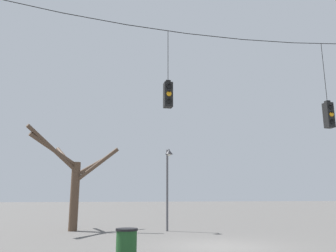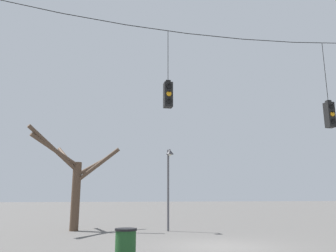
% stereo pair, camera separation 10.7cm
% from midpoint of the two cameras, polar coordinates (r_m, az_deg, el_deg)
% --- Properties ---
extents(ground_plane, '(200.00, 200.00, 0.00)m').
position_cam_midpoint_polar(ground_plane, '(13.27, 9.44, -20.01)').
color(ground_plane, '#565451').
extents(span_wire, '(17.70, 0.03, 0.66)m').
position_cam_midpoint_polar(span_wire, '(14.80, 8.31, 15.93)').
color(span_wire, black).
extents(traffic_light_near_left_pole, '(0.34, 0.58, 3.30)m').
position_cam_midpoint_polar(traffic_light_near_left_pole, '(13.12, 0.24, 5.54)').
color(traffic_light_near_left_pole, black).
extents(traffic_light_over_intersection, '(0.34, 0.58, 3.99)m').
position_cam_midpoint_polar(traffic_light_over_intersection, '(16.12, 26.48, 1.86)').
color(traffic_light_over_intersection, black).
extents(street_lamp, '(0.43, 0.75, 4.44)m').
position_cam_midpoint_polar(street_lamp, '(18.34, 0.34, -7.96)').
color(street_lamp, '#515156').
rests_on(street_lamp, ground_plane).
extents(bare_tree, '(4.89, 4.91, 5.50)m').
position_cam_midpoint_polar(bare_tree, '(19.34, -15.88, -8.68)').
color(bare_tree, brown).
rests_on(bare_tree, ground_plane).
extents(trash_bin, '(0.62, 0.62, 0.98)m').
position_cam_midpoint_polar(trash_bin, '(9.68, -7.08, -20.13)').
color(trash_bin, '#1E4C23').
rests_on(trash_bin, ground_plane).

